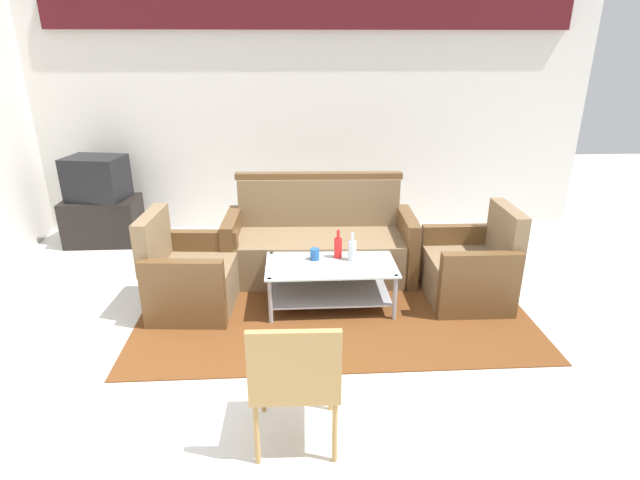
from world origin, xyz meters
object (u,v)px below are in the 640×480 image
(coffee_table, at_px, (331,278))
(bottle_clear, at_px, (352,250))
(cup, at_px, (315,254))
(couch, at_px, (320,245))
(armchair_left, at_px, (190,278))
(bottle_red, at_px, (338,247))
(armchair_right, at_px, (471,270))
(wicker_chair, at_px, (295,374))
(television, at_px, (97,178))
(tv_stand, at_px, (104,221))

(coffee_table, distance_m, bottle_clear, 0.31)
(bottle_clear, height_order, cup, bottle_clear)
(couch, bearing_deg, armchair_left, 30.58)
(armchair_left, height_order, bottle_red, armchair_left)
(armchair_right, height_order, bottle_red, armchair_right)
(couch, xyz_separation_m, armchair_left, (-1.15, -0.62, -0.03))
(armchair_right, xyz_separation_m, coffee_table, (-1.24, -0.06, -0.02))
(armchair_right, relative_size, wicker_chair, 1.01)
(couch, height_order, television, television)
(bottle_clear, bearing_deg, armchair_right, -0.16)
(coffee_table, xyz_separation_m, television, (-2.47, 1.67, 0.49))
(wicker_chair, bearing_deg, coffee_table, 80.43)
(armchair_right, height_order, cup, armchair_right)
(couch, distance_m, armchair_left, 1.31)
(couch, bearing_deg, armchair_right, 157.06)
(bottle_clear, relative_size, tv_stand, 0.31)
(tv_stand, height_order, wicker_chair, wicker_chair)
(couch, relative_size, wicker_chair, 2.17)
(bottle_clear, xyz_separation_m, cup, (-0.32, 0.03, -0.05))
(armchair_right, distance_m, bottle_clear, 1.08)
(cup, bearing_deg, armchair_left, -177.60)
(couch, height_order, armchair_left, couch)
(armchair_left, bearing_deg, tv_stand, -137.83)
(armchair_right, height_order, bottle_clear, armchair_right)
(armchair_right, relative_size, cup, 8.50)
(armchair_left, bearing_deg, coffee_table, 91.97)
(wicker_chair, bearing_deg, couch, 84.96)
(bottle_clear, bearing_deg, couch, 111.80)
(coffee_table, bearing_deg, armchair_left, 177.78)
(armchair_left, distance_m, cup, 1.09)
(armchair_right, xyz_separation_m, tv_stand, (-3.72, 1.61, -0.03))
(couch, bearing_deg, tv_stand, -20.36)
(couch, xyz_separation_m, coffee_table, (0.05, -0.67, -0.04))
(bottle_clear, relative_size, television, 0.37)
(bottle_red, bearing_deg, tv_stand, 148.76)
(armchair_right, bearing_deg, television, 67.39)
(armchair_right, distance_m, tv_stand, 4.05)
(coffee_table, distance_m, cup, 0.25)
(armchair_right, relative_size, tv_stand, 1.06)
(coffee_table, bearing_deg, couch, 94.62)
(armchair_left, distance_m, tv_stand, 2.06)
(armchair_left, xyz_separation_m, bottle_red, (1.28, 0.08, 0.22))
(couch, height_order, bottle_clear, couch)
(cup, bearing_deg, bottle_red, 10.06)
(armchair_left, relative_size, tv_stand, 1.06)
(armchair_left, height_order, television, television)
(couch, height_order, wicker_chair, couch)
(bottle_clear, bearing_deg, wicker_chair, -106.74)
(tv_stand, height_order, television, television)
(couch, height_order, coffee_table, couch)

